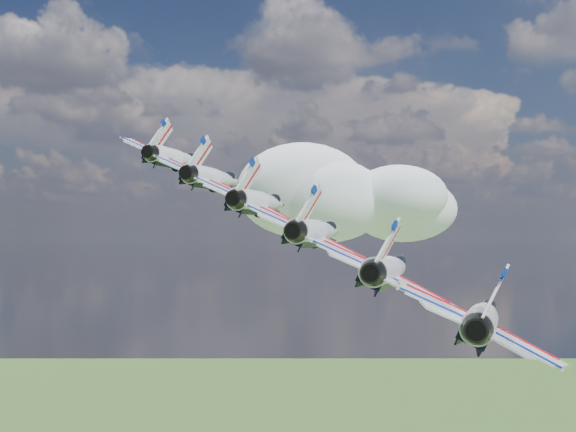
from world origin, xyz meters
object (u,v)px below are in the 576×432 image
(jet_1, at_px, (215,178))
(jet_3, at_px, (318,232))
(jet_2, at_px, (261,202))
(jet_4, at_px, (389,269))
(jet_5, at_px, (483,317))
(jet_0, at_px, (178,159))

(jet_1, bearing_deg, jet_3, -40.83)
(jet_1, xyz_separation_m, jet_3, (14.60, -13.92, -6.12))
(jet_1, height_order, jet_3, jet_1)
(jet_1, height_order, jet_2, jet_1)
(jet_4, xyz_separation_m, jet_5, (7.30, -6.96, -3.06))
(jet_3, xyz_separation_m, jet_4, (7.30, -6.96, -3.06))
(jet_4, bearing_deg, jet_3, 139.17)
(jet_0, relative_size, jet_5, 1.00)
(jet_0, relative_size, jet_3, 1.00)
(jet_2, bearing_deg, jet_5, -40.83)
(jet_2, xyz_separation_m, jet_3, (7.30, -6.96, -3.06))
(jet_4, bearing_deg, jet_1, 139.17)
(jet_4, bearing_deg, jet_2, 139.17)
(jet_2, relative_size, jet_4, 1.00)
(jet_1, bearing_deg, jet_2, -40.83)
(jet_0, distance_m, jet_2, 21.08)
(jet_0, bearing_deg, jet_5, -40.83)
(jet_0, height_order, jet_2, jet_0)
(jet_1, height_order, jet_5, jet_1)
(jet_0, distance_m, jet_4, 42.16)
(jet_2, distance_m, jet_5, 31.62)
(jet_1, distance_m, jet_2, 10.54)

